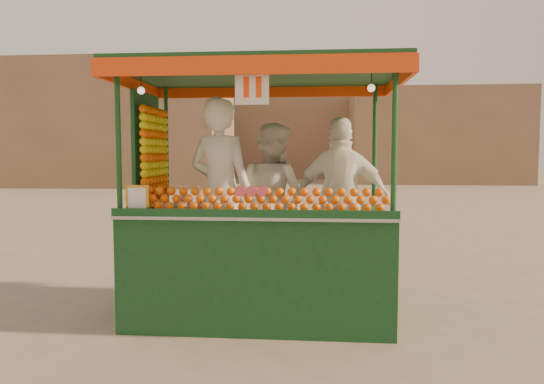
# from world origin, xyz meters

# --- Properties ---
(ground) EXTENTS (90.00, 90.00, 0.00)m
(ground) POSITION_xyz_m (0.00, 0.00, 0.00)
(ground) COLOR #776255
(ground) RESTS_ON ground
(building_left) EXTENTS (10.00, 6.00, 6.00)m
(building_left) POSITION_xyz_m (-9.00, 20.00, 3.00)
(building_left) COLOR #8F6C51
(building_left) RESTS_ON ground
(building_right) EXTENTS (9.00, 6.00, 5.00)m
(building_right) POSITION_xyz_m (7.00, 24.00, 2.50)
(building_right) COLOR #8F6C51
(building_right) RESTS_ON ground
(building_center) EXTENTS (14.00, 7.00, 7.00)m
(building_center) POSITION_xyz_m (-2.00, 30.00, 3.50)
(building_center) COLOR #8F6C51
(building_center) RESTS_ON ground
(juice_cart) EXTENTS (2.71, 1.75, 2.46)m
(juice_cart) POSITION_xyz_m (-0.06, 0.04, 0.80)
(juice_cart) COLOR #103B1F
(juice_cart) RESTS_ON ground
(vendor_left) EXTENTS (0.80, 0.67, 1.89)m
(vendor_left) POSITION_xyz_m (-0.41, 0.13, 1.23)
(vendor_left) COLOR white
(vendor_left) RESTS_ON ground
(vendor_middle) EXTENTS (1.02, 0.99, 1.65)m
(vendor_middle) POSITION_xyz_m (0.08, 0.50, 1.11)
(vendor_middle) COLOR white
(vendor_middle) RESTS_ON ground
(vendor_right) EXTENTS (1.01, 0.44, 1.71)m
(vendor_right) POSITION_xyz_m (0.81, 0.35, 1.14)
(vendor_right) COLOR white
(vendor_right) RESTS_ON ground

